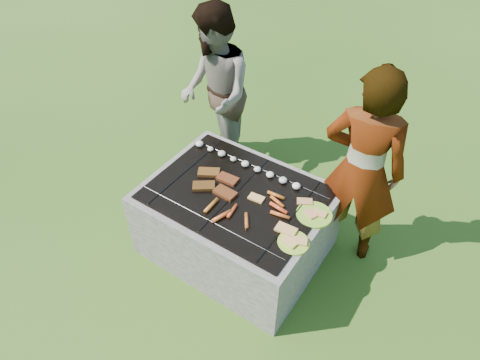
{
  "coord_description": "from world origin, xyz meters",
  "views": [
    {
      "loc": [
        1.25,
        -1.81,
        2.76
      ],
      "look_at": [
        0.0,
        0.05,
        0.7
      ],
      "focal_mm": 32.0,
      "sensor_mm": 36.0,
      "label": 1
    }
  ],
  "objects_px": {
    "plate_near": "(294,242)",
    "bystander": "(215,94)",
    "cook": "(362,170)",
    "plate_far": "(314,215)",
    "fire_pit": "(236,224)"
  },
  "relations": [
    {
      "from": "plate_near",
      "to": "plate_far",
      "type": "bearing_deg",
      "value": 90.03
    },
    {
      "from": "plate_far",
      "to": "plate_near",
      "type": "bearing_deg",
      "value": -89.97
    },
    {
      "from": "fire_pit",
      "to": "bystander",
      "type": "relative_size",
      "value": 0.83
    },
    {
      "from": "plate_far",
      "to": "bystander",
      "type": "height_order",
      "value": "bystander"
    },
    {
      "from": "cook",
      "to": "bystander",
      "type": "bearing_deg",
      "value": -19.57
    },
    {
      "from": "plate_near",
      "to": "cook",
      "type": "xyz_separation_m",
      "value": [
        0.15,
        0.68,
        0.19
      ]
    },
    {
      "from": "cook",
      "to": "bystander",
      "type": "xyz_separation_m",
      "value": [
        -1.47,
        0.27,
        -0.02
      ]
    },
    {
      "from": "plate_near",
      "to": "bystander",
      "type": "distance_m",
      "value": 1.64
    },
    {
      "from": "fire_pit",
      "to": "plate_far",
      "type": "xyz_separation_m",
      "value": [
        0.56,
        0.13,
        0.33
      ]
    },
    {
      "from": "cook",
      "to": "bystander",
      "type": "relative_size",
      "value": 1.03
    },
    {
      "from": "plate_near",
      "to": "fire_pit",
      "type": "bearing_deg",
      "value": 163.4
    },
    {
      "from": "plate_far",
      "to": "plate_near",
      "type": "xyz_separation_m",
      "value": [
        0.0,
        -0.29,
        0.0
      ]
    },
    {
      "from": "plate_near",
      "to": "cook",
      "type": "distance_m",
      "value": 0.72
    },
    {
      "from": "plate_near",
      "to": "bystander",
      "type": "relative_size",
      "value": 0.15
    },
    {
      "from": "bystander",
      "to": "cook",
      "type": "bearing_deg",
      "value": 34.32
    }
  ]
}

